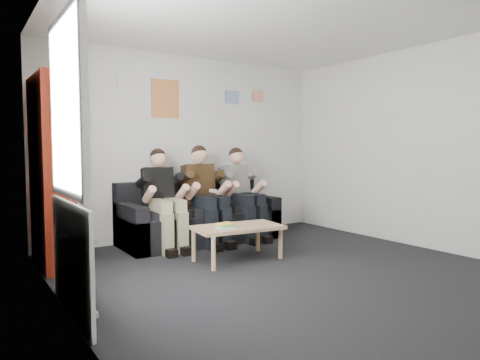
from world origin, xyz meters
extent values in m
plane|color=black|center=(0.00, 0.00, 0.00)|extent=(5.00, 5.00, 0.00)
plane|color=white|center=(0.00, 0.00, 2.70)|extent=(5.00, 5.00, 0.00)
plane|color=silver|center=(0.00, 2.50, 1.35)|extent=(4.50, 0.00, 4.50)
plane|color=silver|center=(-2.25, 0.00, 1.35)|extent=(0.00, 5.00, 5.00)
plane|color=silver|center=(2.25, 0.00, 1.35)|extent=(0.00, 5.00, 5.00)
cube|color=black|center=(-0.08, 2.03, 0.21)|extent=(2.23, 0.91, 0.43)
cube|color=black|center=(-0.08, 2.39, 0.64)|extent=(2.23, 0.20, 0.44)
cube|color=black|center=(-1.10, 2.03, 0.30)|extent=(0.18, 0.91, 0.61)
cube|color=black|center=(0.94, 2.03, 0.30)|extent=(0.18, 0.91, 0.61)
cube|color=black|center=(-0.08, 1.95, 0.48)|extent=(1.87, 0.63, 0.10)
cube|color=maroon|center=(-2.07, 1.81, 1.06)|extent=(0.32, 0.96, 2.13)
cube|color=tan|center=(-0.20, 0.88, 0.39)|extent=(1.03, 0.57, 0.04)
cylinder|color=tan|center=(-0.66, 0.65, 0.19)|extent=(0.05, 0.05, 0.37)
cylinder|color=tan|center=(0.27, 0.65, 0.19)|extent=(0.05, 0.05, 0.37)
cylinder|color=tan|center=(-0.66, 1.12, 0.19)|extent=(0.05, 0.05, 0.37)
cylinder|color=tan|center=(0.27, 1.12, 0.19)|extent=(0.05, 0.05, 0.37)
cube|color=silver|center=(-0.40, 0.83, 0.42)|extent=(0.20, 0.15, 0.02)
cube|color=green|center=(-0.38, 0.86, 0.44)|extent=(0.20, 0.15, 0.02)
cube|color=yellow|center=(-0.36, 0.90, 0.45)|extent=(0.20, 0.15, 0.02)
cube|color=black|center=(-0.70, 2.08, 0.80)|extent=(0.40, 0.29, 0.57)
sphere|color=#E8A78E|center=(-0.70, 2.04, 1.19)|extent=(0.22, 0.22, 0.22)
sphere|color=black|center=(-0.70, 2.06, 1.23)|extent=(0.21, 0.21, 0.21)
cube|color=#9B956E|center=(-0.70, 1.78, 0.60)|extent=(0.36, 0.46, 0.15)
cube|color=#9B956E|center=(-0.70, 1.56, 0.26)|extent=(0.34, 0.14, 0.53)
cube|color=black|center=(-0.70, 1.50, 0.05)|extent=(0.34, 0.26, 0.10)
cube|color=#452E17|center=(-0.08, 2.09, 0.81)|extent=(0.42, 0.31, 0.60)
sphere|color=#E8A78E|center=(-0.08, 2.05, 1.23)|extent=(0.23, 0.23, 0.23)
sphere|color=black|center=(-0.08, 2.06, 1.27)|extent=(0.22, 0.22, 0.22)
cube|color=black|center=(-0.08, 1.77, 0.60)|extent=(0.38, 0.49, 0.16)
cube|color=black|center=(-0.08, 1.54, 0.26)|extent=(0.36, 0.15, 0.53)
cube|color=black|center=(-0.08, 1.47, 0.05)|extent=(0.36, 0.28, 0.11)
cube|color=silver|center=(-0.08, 1.66, 0.76)|extent=(0.04, 0.15, 0.04)
cube|color=silver|center=(0.54, 2.09, 0.80)|extent=(0.41, 0.30, 0.58)
sphere|color=#E8A78E|center=(0.54, 2.05, 1.21)|extent=(0.23, 0.23, 0.23)
sphere|color=black|center=(0.54, 2.06, 1.24)|extent=(0.22, 0.22, 0.22)
cube|color=black|center=(0.54, 1.78, 0.60)|extent=(0.37, 0.47, 0.15)
cube|color=black|center=(0.54, 1.55, 0.26)|extent=(0.35, 0.14, 0.53)
cube|color=black|center=(0.54, 1.49, 0.05)|extent=(0.35, 0.27, 0.10)
cylinder|color=silver|center=(-2.15, -0.08, 0.35)|extent=(0.06, 0.06, 0.60)
cylinder|color=silver|center=(-2.15, 0.00, 0.35)|extent=(0.06, 0.06, 0.60)
cylinder|color=silver|center=(-2.15, 0.08, 0.35)|extent=(0.06, 0.06, 0.60)
cylinder|color=silver|center=(-2.15, 0.16, 0.35)|extent=(0.06, 0.06, 0.60)
cylinder|color=silver|center=(-2.15, 0.24, 0.35)|extent=(0.06, 0.06, 0.60)
cylinder|color=silver|center=(-2.15, 0.32, 0.35)|extent=(0.06, 0.06, 0.60)
cylinder|color=silver|center=(-2.15, 0.40, 0.35)|extent=(0.06, 0.06, 0.60)
cylinder|color=silver|center=(-2.15, 0.48, 0.35)|extent=(0.06, 0.06, 0.60)
cube|color=silver|center=(-2.15, 0.20, 0.07)|extent=(0.10, 0.64, 0.04)
cube|color=silver|center=(-2.15, 0.20, 0.63)|extent=(0.10, 0.64, 0.04)
cube|color=white|center=(-2.23, 0.20, 1.65)|extent=(0.02, 1.00, 1.30)
cube|color=white|center=(-2.22, 0.20, 2.33)|extent=(0.05, 1.12, 0.06)
cube|color=white|center=(-2.22, 0.20, 0.97)|extent=(0.05, 1.12, 0.06)
cube|color=white|center=(-2.22, 0.20, 0.45)|extent=(0.03, 1.30, 0.90)
cube|color=gold|center=(-0.40, 2.49, 2.05)|extent=(0.42, 0.01, 0.55)
cube|color=#3B6ACA|center=(0.75, 2.49, 2.15)|extent=(0.25, 0.01, 0.20)
cube|color=#B93A93|center=(1.25, 2.49, 2.20)|extent=(0.22, 0.01, 0.18)
cube|color=white|center=(-1.00, 2.49, 2.25)|extent=(0.20, 0.01, 0.14)
camera|label=1|loc=(-2.94, -3.31, 1.31)|focal=32.00mm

